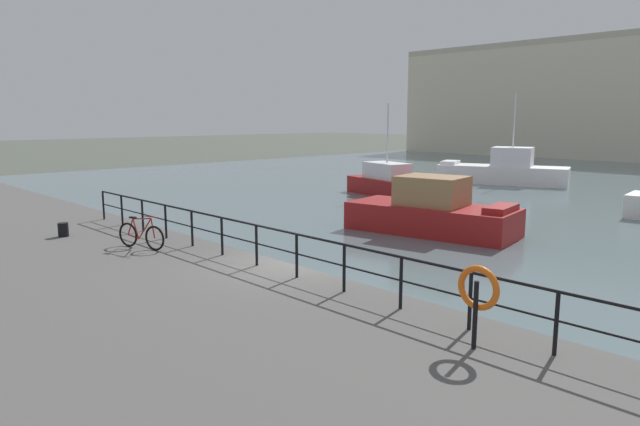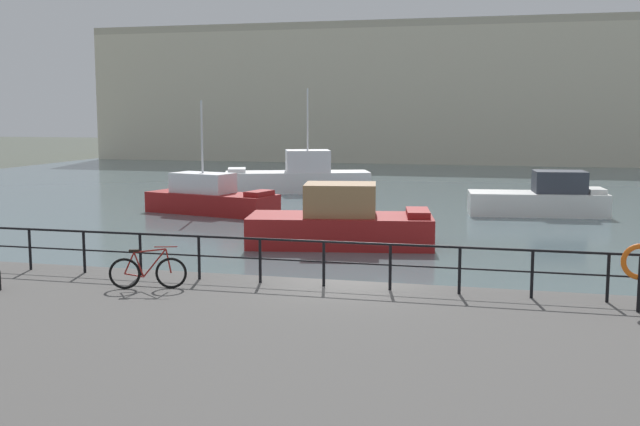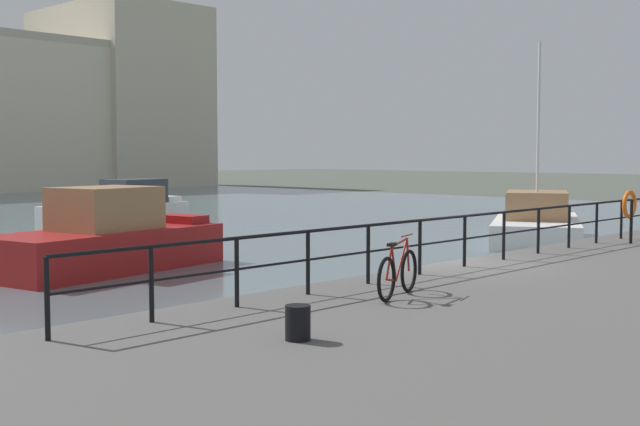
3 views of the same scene
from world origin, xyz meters
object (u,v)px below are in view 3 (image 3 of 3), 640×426
at_px(moored_harbor_tender, 537,223).
at_px(life_ring_stand, 630,206).
at_px(mooring_bollard, 298,323).
at_px(moored_green_narrowboat, 121,211).
at_px(parked_bicycle, 398,273).
at_px(moored_small_launch, 107,240).

bearing_deg(moored_harbor_tender, life_ring_stand, -164.34).
xyz_separation_m(mooring_bollard, life_ring_stand, (13.88, 1.60, 0.75)).
distance_m(moored_green_narrowboat, parked_bicycle, 24.35).
bearing_deg(life_ring_stand, moored_green_narrowboat, 93.06).
xyz_separation_m(moored_harbor_tender, parked_bicycle, (-16.97, -6.71, 0.60)).
relative_size(moored_green_narrowboat, life_ring_stand, 4.76).
height_order(moored_small_launch, mooring_bollard, moored_small_launch).
xyz_separation_m(moored_harbor_tender, life_ring_stand, (-6.40, -6.12, 1.19)).
relative_size(moored_harbor_tender, life_ring_stand, 5.73).
bearing_deg(parked_bicycle, moored_small_launch, 62.92).
distance_m(moored_harbor_tender, moored_green_narrowboat, 17.47).
height_order(moored_green_narrowboat, life_ring_stand, life_ring_stand).
distance_m(moored_harbor_tender, life_ring_stand, 8.94).
height_order(moored_harbor_tender, life_ring_stand, moored_harbor_tender).
height_order(moored_harbor_tender, parked_bicycle, moored_harbor_tender).
height_order(moored_harbor_tender, moored_small_launch, moored_harbor_tender).
bearing_deg(parked_bicycle, moored_green_narrowboat, 49.60).
xyz_separation_m(moored_green_narrowboat, parked_bicycle, (-9.39, -22.46, 0.50)).
bearing_deg(mooring_bollard, moored_harbor_tender, 20.83).
distance_m(moored_small_launch, mooring_bollard, 13.71).
distance_m(moored_harbor_tender, moored_small_launch, 15.83).
bearing_deg(moored_small_launch, parked_bicycle, -109.43).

